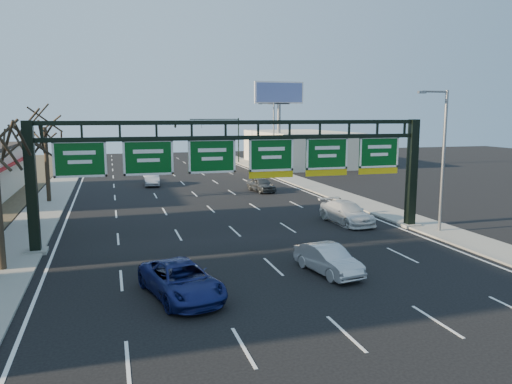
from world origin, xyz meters
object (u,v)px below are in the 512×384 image
object	(u,v)px
car_blue_suv	(181,280)
car_white_wagon	(346,213)
car_silver_sedan	(328,259)
sign_gantry	(245,163)

from	to	relation	value
car_blue_suv	car_white_wagon	world-z (taller)	car_white_wagon
car_blue_suv	car_silver_sedan	size ratio (longest dim) A/B	1.26
sign_gantry	car_blue_suv	world-z (taller)	sign_gantry
car_silver_sedan	car_white_wagon	xyz separation A→B (m)	(5.89, 9.88, 0.07)
sign_gantry	car_white_wagon	distance (m)	9.08
car_silver_sedan	car_white_wagon	bearing A→B (deg)	49.14
car_silver_sedan	car_white_wagon	world-z (taller)	car_white_wagon
car_blue_suv	car_white_wagon	bearing A→B (deg)	26.94
car_blue_suv	car_silver_sedan	bearing A→B (deg)	-4.03
sign_gantry	car_silver_sedan	bearing A→B (deg)	-75.31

